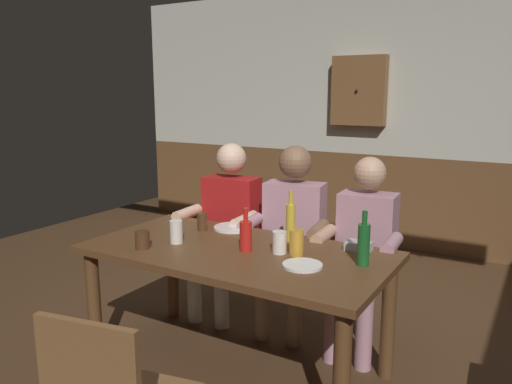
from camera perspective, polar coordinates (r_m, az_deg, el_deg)
ground_plane at (r=3.07m, az=-3.47°, el=-20.31°), size 7.42×7.42×0.00m
back_wall_upper at (r=5.38m, az=15.00°, el=13.17°), size 6.18×0.12×1.71m
back_wall_wainscot at (r=5.49m, az=14.29°, el=-0.89°), size 6.18×0.12×0.96m
dining_table at (r=2.89m, az=-2.23°, el=-8.44°), size 1.72×0.88×0.74m
person_0 at (r=3.68m, az=-3.31°, el=-3.26°), size 0.56×0.54×1.24m
person_1 at (r=3.43m, az=4.04°, el=-4.21°), size 0.58×0.56×1.26m
person_2 at (r=3.23m, az=12.08°, el=-5.97°), size 0.51×0.55×1.21m
table_candle at (r=2.98m, az=-1.19°, el=-4.93°), size 0.04×0.04×0.08m
condiment_caddy at (r=2.88m, az=11.55°, el=-6.03°), size 0.14×0.10×0.05m
plate_0 at (r=2.59m, az=5.29°, el=-8.27°), size 0.21×0.21×0.01m
plate_1 at (r=3.27m, az=-2.60°, el=-4.05°), size 0.25×0.25×0.01m
bottle_0 at (r=2.80m, az=-1.16°, el=-4.88°), size 0.07×0.07×0.24m
bottle_1 at (r=2.99m, az=3.95°, el=-3.30°), size 0.06×0.06×0.30m
bottle_2 at (r=2.62m, az=12.10°, el=-5.73°), size 0.06×0.06×0.29m
pint_glass_0 at (r=2.99m, az=-9.03°, el=-4.48°), size 0.07×0.07×0.13m
pint_glass_1 at (r=2.77m, az=2.68°, el=-5.72°), size 0.08×0.08×0.12m
pint_glass_2 at (r=2.92m, az=-12.76°, el=-5.30°), size 0.08×0.08×0.10m
pint_glass_3 at (r=3.24m, az=-6.12°, el=-3.33°), size 0.06×0.06×0.12m
pint_glass_4 at (r=2.74m, az=4.62°, el=-5.72°), size 0.08×0.08×0.14m
wall_dart_cabinet at (r=5.33m, az=11.59°, el=11.18°), size 0.56×0.15×0.70m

